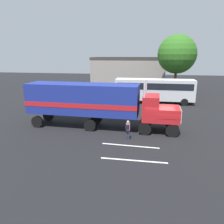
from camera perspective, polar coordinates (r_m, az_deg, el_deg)
ground_plane at (r=20.13m, az=12.07°, el=-5.17°), size 120.00×120.00×0.00m
lane_stripe_near at (r=16.90m, az=4.78°, el=-8.79°), size 4.40×0.32×0.01m
lane_stripe_mid at (r=14.75m, az=5.69°, el=-12.48°), size 4.40×0.19×0.01m
semi_truck at (r=20.41m, az=-4.71°, el=2.76°), size 14.24×2.97×4.50m
person_bystander at (r=17.74m, az=4.17°, el=-4.54°), size 0.36×0.47×1.63m
parked_bus at (r=31.86m, az=11.00°, el=6.02°), size 11.01×2.64×3.40m
parked_car at (r=32.88m, az=-14.43°, el=3.86°), size 4.72×2.91×1.57m
tree_left at (r=40.59m, az=16.63°, el=14.26°), size 6.66×6.66×10.17m
building_backdrop at (r=48.43m, az=4.30°, el=10.64°), size 15.79×6.52×6.23m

